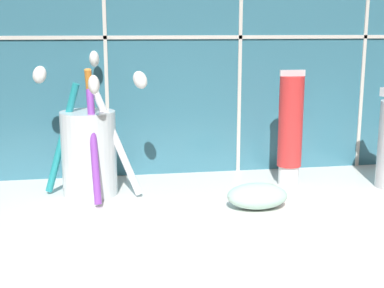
{
  "coord_description": "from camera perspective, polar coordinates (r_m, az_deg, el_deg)",
  "views": [
    {
      "loc": [
        -17.54,
        -56.76,
        23.04
      ],
      "look_at": [
        -7.47,
        4.22,
        9.55
      ],
      "focal_mm": 50.0,
      "sensor_mm": 36.0,
      "label": 1
    }
  ],
  "objects": [
    {
      "name": "toothbrush_cup",
      "position": [
        0.69,
        -10.89,
        -0.59
      ],
      "size": [
        14.77,
        14.28,
        18.25
      ],
      "color": "silver",
      "rests_on": "sink_counter"
    },
    {
      "name": "toothpaste_tube",
      "position": [
        0.73,
        10.44,
        1.62
      ],
      "size": [
        3.42,
        3.26,
        15.62
      ],
      "color": "white",
      "rests_on": "sink_counter"
    },
    {
      "name": "sink_counter",
      "position": [
        0.63,
        7.38,
        -8.15
      ],
      "size": [
        76.28,
        38.56,
        2.0
      ],
      "primitive_type": "cube",
      "color": "silver",
      "rests_on": "ground"
    },
    {
      "name": "soap_bar",
      "position": [
        0.64,
        6.8,
        -5.53
      ],
      "size": [
        7.29,
        5.03,
        2.97
      ],
      "primitive_type": "ellipsoid",
      "color": "silver",
      "rests_on": "sink_counter"
    }
  ]
}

